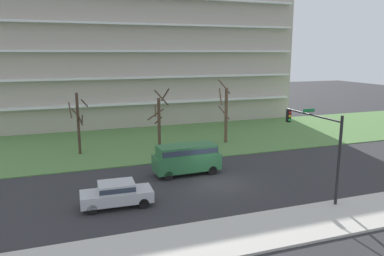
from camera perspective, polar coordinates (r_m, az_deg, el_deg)
ground at (r=27.95m, az=3.66°, el=-8.27°), size 160.00×160.00×0.00m
sidewalk_curb_near at (r=21.40m, az=12.45°, el=-14.76°), size 80.00×4.00×0.15m
grass_lawn_strip at (r=40.64m, az=-4.16°, el=-1.90°), size 80.00×16.00×0.08m
apartment_building at (r=52.35m, az=-8.27°, el=11.57°), size 42.10×11.30×19.20m
tree_far_left at (r=35.97m, az=-17.03°, el=0.90°), size 1.77×1.62×5.83m
tree_left at (r=36.47m, az=-5.05°, el=1.28°), size 1.97×1.89×6.10m
tree_center at (r=39.04m, az=5.16°, el=2.31°), size 1.15×1.81×6.76m
sedan_silver_near_left at (r=23.90m, az=-11.48°, el=-9.75°), size 4.46×1.95×1.57m
van_green_center_left at (r=29.25m, az=-0.81°, el=-4.47°), size 5.26×2.15×2.36m
traffic_signal_mast at (r=25.76m, az=18.69°, el=-1.33°), size 0.90×5.87×5.75m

